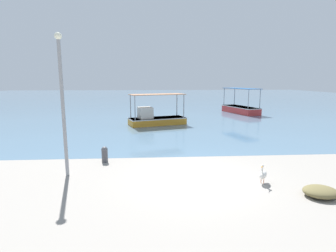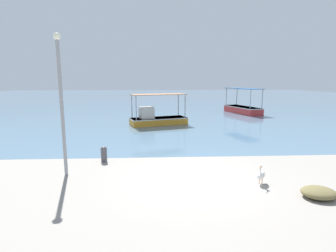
{
  "view_description": "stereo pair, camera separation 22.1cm",
  "coord_description": "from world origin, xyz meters",
  "px_view_note": "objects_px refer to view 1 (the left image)",
  "views": [
    {
      "loc": [
        -1.76,
        -9.85,
        3.89
      ],
      "look_at": [
        -0.77,
        5.42,
        1.19
      ],
      "focal_mm": 28.0,
      "sensor_mm": 36.0,
      "label": 1
    },
    {
      "loc": [
        -1.54,
        -9.86,
        3.89
      ],
      "look_at": [
        -0.77,
        5.42,
        1.19
      ],
      "focal_mm": 28.0,
      "sensor_mm": 36.0,
      "label": 2
    }
  ],
  "objects_px": {
    "pelican": "(263,174)",
    "lamp_post": "(62,98)",
    "fishing_boat_near_right": "(155,118)",
    "net_pile": "(320,192)",
    "mooring_bollard": "(105,154)",
    "fishing_boat_outer": "(240,108)"
  },
  "relations": [
    {
      "from": "fishing_boat_near_right",
      "to": "lamp_post",
      "type": "height_order",
      "value": "lamp_post"
    },
    {
      "from": "fishing_boat_near_right",
      "to": "mooring_bollard",
      "type": "bearing_deg",
      "value": -103.88
    },
    {
      "from": "pelican",
      "to": "lamp_post",
      "type": "height_order",
      "value": "lamp_post"
    },
    {
      "from": "fishing_boat_near_right",
      "to": "fishing_boat_outer",
      "type": "bearing_deg",
      "value": 36.37
    },
    {
      "from": "lamp_post",
      "to": "net_pile",
      "type": "xyz_separation_m",
      "value": [
        9.15,
        -2.61,
        -3.01
      ]
    },
    {
      "from": "pelican",
      "to": "fishing_boat_outer",
      "type": "bearing_deg",
      "value": 73.14
    },
    {
      "from": "fishing_boat_near_right",
      "to": "mooring_bollard",
      "type": "xyz_separation_m",
      "value": [
        -2.61,
        -10.55,
        -0.2
      ]
    },
    {
      "from": "pelican",
      "to": "lamp_post",
      "type": "bearing_deg",
      "value": 169.84
    },
    {
      "from": "fishing_boat_near_right",
      "to": "mooring_bollard",
      "type": "relative_size",
      "value": 6.84
    },
    {
      "from": "pelican",
      "to": "mooring_bollard",
      "type": "bearing_deg",
      "value": 154.58
    },
    {
      "from": "fishing_boat_near_right",
      "to": "lamp_post",
      "type": "distance_m",
      "value": 13.08
    },
    {
      "from": "fishing_boat_near_right",
      "to": "net_pile",
      "type": "height_order",
      "value": "fishing_boat_near_right"
    },
    {
      "from": "fishing_boat_outer",
      "to": "fishing_boat_near_right",
      "type": "height_order",
      "value": "fishing_boat_outer"
    },
    {
      "from": "pelican",
      "to": "lamp_post",
      "type": "xyz_separation_m",
      "value": [
        -7.67,
        1.38,
        2.81
      ]
    },
    {
      "from": "fishing_boat_near_right",
      "to": "pelican",
      "type": "relative_size",
      "value": 6.58
    },
    {
      "from": "fishing_boat_near_right",
      "to": "net_pile",
      "type": "xyz_separation_m",
      "value": [
        5.3,
        -14.84,
        -0.43
      ]
    },
    {
      "from": "pelican",
      "to": "mooring_bollard",
      "type": "distance_m",
      "value": 7.12
    },
    {
      "from": "lamp_post",
      "to": "mooring_bollard",
      "type": "xyz_separation_m",
      "value": [
        1.24,
        1.68,
        -2.78
      ]
    },
    {
      "from": "fishing_boat_outer",
      "to": "fishing_boat_near_right",
      "type": "distance_m",
      "value": 12.7
    },
    {
      "from": "mooring_bollard",
      "to": "net_pile",
      "type": "distance_m",
      "value": 9.0
    },
    {
      "from": "lamp_post",
      "to": "net_pile",
      "type": "height_order",
      "value": "lamp_post"
    },
    {
      "from": "mooring_bollard",
      "to": "fishing_boat_outer",
      "type": "bearing_deg",
      "value": 54.63
    }
  ]
}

